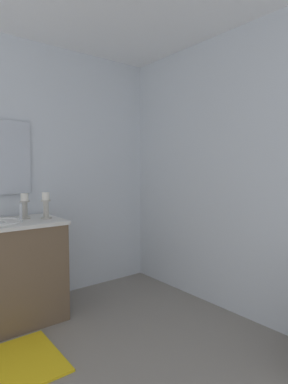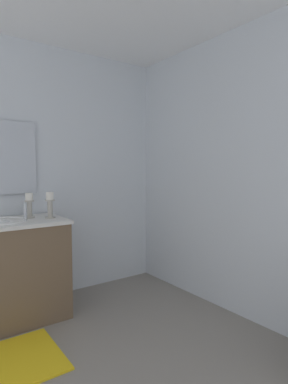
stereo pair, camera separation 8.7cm
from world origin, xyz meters
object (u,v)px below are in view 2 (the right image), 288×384
sink_basin (2,226)px  bath_mat (26,358)px  vanity_cabinet (3,272)px  candle_holder_tall (50,205)px  candle_holder_short (29,205)px

sink_basin → bath_mat: bearing=-0.1°
vanity_cabinet → candle_holder_tall: bearing=83.3°
vanity_cabinet → sink_basin: bearing=90.0°
vanity_cabinet → candle_holder_tall: size_ratio=4.46×
candle_holder_tall → candle_holder_short: size_ratio=1.04×
candle_holder_tall → vanity_cabinet: bearing=-96.7°
bath_mat → candle_holder_tall: bearing=146.2°
candle_holder_tall → bath_mat: 1.18m
candle_holder_tall → bath_mat: bearing=-33.8°
vanity_cabinet → bath_mat: (0.62, 0.00, -0.41)m
vanity_cabinet → bath_mat: vanity_cabinet is taller
sink_basin → candle_holder_short: 0.29m
vanity_cabinet → candle_holder_tall: (0.05, 0.39, 0.54)m
sink_basin → vanity_cabinet: bearing=-90.0°
sink_basin → candle_holder_tall: size_ratio=1.77×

